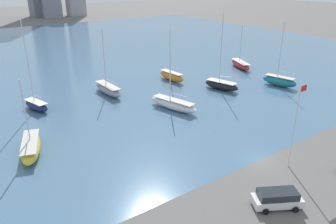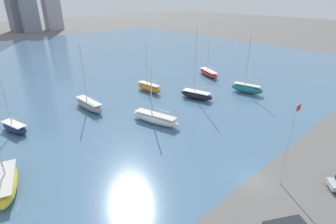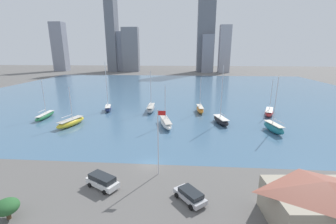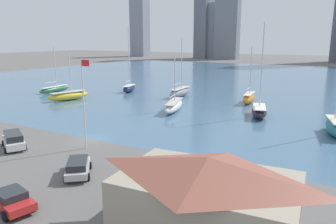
{
  "view_description": "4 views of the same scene",
  "coord_description": "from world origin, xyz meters",
  "px_view_note": "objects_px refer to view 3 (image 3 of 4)",
  "views": [
    {
      "loc": [
        -30.64,
        -23.0,
        22.1
      ],
      "look_at": [
        -7.16,
        10.26,
        4.94
      ],
      "focal_mm": 35.0,
      "sensor_mm": 36.0,
      "label": 1
    },
    {
      "loc": [
        -26.1,
        -12.81,
        21.69
      ],
      "look_at": [
        2.81,
        18.78,
        2.22
      ],
      "focal_mm": 28.0,
      "sensor_mm": 36.0,
      "label": 2
    },
    {
      "loc": [
        5.69,
        -34.62,
        19.07
      ],
      "look_at": [
        1.88,
        17.46,
        4.6
      ],
      "focal_mm": 24.0,
      "sensor_mm": 36.0,
      "label": 3
    },
    {
      "loc": [
        28.57,
        -30.46,
        12.76
      ],
      "look_at": [
        4.23,
        12.63,
        1.65
      ],
      "focal_mm": 35.0,
      "sensor_mm": 36.0,
      "label": 4
    }
  ],
  "objects_px": {
    "sailboat_gray": "(151,108)",
    "sailboat_teal": "(274,127)",
    "boat_shed": "(322,203)",
    "sailboat_green": "(45,116)",
    "sailboat_white": "(166,123)",
    "sailboat_orange": "(200,109)",
    "sailboat_yellow": "(71,122)",
    "parked_wagon_silver": "(190,195)",
    "parked_suv_white": "(102,181)",
    "sailboat_black": "(221,120)",
    "sailboat_red": "(269,112)",
    "flag_pole": "(158,140)",
    "sailboat_navy": "(108,108)"
  },
  "relations": [
    {
      "from": "sailboat_white",
      "to": "sailboat_black",
      "type": "relative_size",
      "value": 0.68
    },
    {
      "from": "sailboat_gray",
      "to": "sailboat_black",
      "type": "bearing_deg",
      "value": -29.67
    },
    {
      "from": "sailboat_white",
      "to": "boat_shed",
      "type": "bearing_deg",
      "value": -73.59
    },
    {
      "from": "parked_wagon_silver",
      "to": "parked_suv_white",
      "type": "xyz_separation_m",
      "value": [
        -12.47,
        2.14,
        0.15
      ]
    },
    {
      "from": "sailboat_yellow",
      "to": "parked_wagon_silver",
      "type": "relative_size",
      "value": 2.08
    },
    {
      "from": "sailboat_navy",
      "to": "sailboat_yellow",
      "type": "xyz_separation_m",
      "value": [
        -4.75,
        -15.2,
        -0.04
      ]
    },
    {
      "from": "sailboat_red",
      "to": "sailboat_teal",
      "type": "bearing_deg",
      "value": -83.97
    },
    {
      "from": "sailboat_green",
      "to": "sailboat_red",
      "type": "xyz_separation_m",
      "value": [
        65.67,
        8.4,
        0.09
      ]
    },
    {
      "from": "flag_pole",
      "to": "sailboat_red",
      "type": "distance_m",
      "value": 46.81
    },
    {
      "from": "parked_wagon_silver",
      "to": "sailboat_gray",
      "type": "bearing_deg",
      "value": 65.71
    },
    {
      "from": "sailboat_teal",
      "to": "sailboat_yellow",
      "type": "xyz_separation_m",
      "value": [
        -50.75,
        0.91,
        -0.21
      ]
    },
    {
      "from": "boat_shed",
      "to": "sailboat_orange",
      "type": "bearing_deg",
      "value": 98.44
    },
    {
      "from": "sailboat_white",
      "to": "sailboat_black",
      "type": "distance_m",
      "value": 14.89
    },
    {
      "from": "sailboat_white",
      "to": "sailboat_yellow",
      "type": "xyz_separation_m",
      "value": [
        -24.6,
        -1.54,
        -0.01
      ]
    },
    {
      "from": "sailboat_gray",
      "to": "sailboat_teal",
      "type": "bearing_deg",
      "value": -28.85
    },
    {
      "from": "boat_shed",
      "to": "sailboat_teal",
      "type": "height_order",
      "value": "sailboat_teal"
    },
    {
      "from": "sailboat_white",
      "to": "parked_suv_white",
      "type": "height_order",
      "value": "sailboat_white"
    },
    {
      "from": "sailboat_green",
      "to": "sailboat_red",
      "type": "distance_m",
      "value": 66.2
    },
    {
      "from": "boat_shed",
      "to": "parked_suv_white",
      "type": "height_order",
      "value": "boat_shed"
    },
    {
      "from": "sailboat_navy",
      "to": "sailboat_white",
      "type": "height_order",
      "value": "sailboat_navy"
    },
    {
      "from": "parked_wagon_silver",
      "to": "sailboat_orange",
      "type": "bearing_deg",
      "value": 45.49
    },
    {
      "from": "flag_pole",
      "to": "sailboat_navy",
      "type": "bearing_deg",
      "value": 119.25
    },
    {
      "from": "flag_pole",
      "to": "parked_suv_white",
      "type": "bearing_deg",
      "value": -151.83
    },
    {
      "from": "parked_suv_white",
      "to": "flag_pole",
      "type": "bearing_deg",
      "value": -32.41
    },
    {
      "from": "boat_shed",
      "to": "sailboat_white",
      "type": "relative_size",
      "value": 1.13
    },
    {
      "from": "sailboat_gray",
      "to": "sailboat_yellow",
      "type": "distance_m",
      "value": 24.25
    },
    {
      "from": "flag_pole",
      "to": "sailboat_yellow",
      "type": "distance_m",
      "value": 33.8
    },
    {
      "from": "sailboat_white",
      "to": "sailboat_teal",
      "type": "bearing_deg",
      "value": -20.68
    },
    {
      "from": "sailboat_red",
      "to": "sailboat_orange",
      "type": "bearing_deg",
      "value": -161.9
    },
    {
      "from": "flag_pole",
      "to": "boat_shed",
      "type": "bearing_deg",
      "value": -25.6
    },
    {
      "from": "sailboat_gray",
      "to": "sailboat_red",
      "type": "height_order",
      "value": "sailboat_gray"
    },
    {
      "from": "sailboat_green",
      "to": "sailboat_yellow",
      "type": "xyz_separation_m",
      "value": [
        10.65,
        -5.81,
        0.14
      ]
    },
    {
      "from": "sailboat_teal",
      "to": "parked_wagon_silver",
      "type": "height_order",
      "value": "sailboat_teal"
    },
    {
      "from": "sailboat_orange",
      "to": "sailboat_yellow",
      "type": "xyz_separation_m",
      "value": [
        -34.29,
        -15.54,
        -0.12
      ]
    },
    {
      "from": "sailboat_orange",
      "to": "sailboat_white",
      "type": "bearing_deg",
      "value": -129.5
    },
    {
      "from": "sailboat_navy",
      "to": "sailboat_gray",
      "type": "distance_m",
      "value": 13.93
    },
    {
      "from": "flag_pole",
      "to": "sailboat_green",
      "type": "distance_m",
      "value": 45.67
    },
    {
      "from": "sailboat_red",
      "to": "parked_suv_white",
      "type": "bearing_deg",
      "value": -111.14
    },
    {
      "from": "sailboat_orange",
      "to": "sailboat_green",
      "type": "height_order",
      "value": "sailboat_orange"
    },
    {
      "from": "boat_shed",
      "to": "sailboat_gray",
      "type": "distance_m",
      "value": 53.27
    },
    {
      "from": "sailboat_white",
      "to": "sailboat_gray",
      "type": "relative_size",
      "value": 0.82
    },
    {
      "from": "sailboat_white",
      "to": "sailboat_yellow",
      "type": "bearing_deg",
      "value": 168.26
    },
    {
      "from": "sailboat_orange",
      "to": "sailboat_green",
      "type": "distance_m",
      "value": 45.99
    },
    {
      "from": "sailboat_white",
      "to": "sailboat_green",
      "type": "distance_m",
      "value": 35.51
    },
    {
      "from": "flag_pole",
      "to": "parked_wagon_silver",
      "type": "relative_size",
      "value": 2.18
    },
    {
      "from": "sailboat_navy",
      "to": "parked_suv_white",
      "type": "height_order",
      "value": "sailboat_navy"
    },
    {
      "from": "boat_shed",
      "to": "sailboat_green",
      "type": "distance_m",
      "value": 66.49
    },
    {
      "from": "sailboat_teal",
      "to": "parked_wagon_silver",
      "type": "xyz_separation_m",
      "value": [
        -20.51,
        -27.08,
        -0.32
      ]
    },
    {
      "from": "sailboat_teal",
      "to": "sailboat_red",
      "type": "xyz_separation_m",
      "value": [
        4.26,
        15.12,
        -0.26
      ]
    },
    {
      "from": "sailboat_white",
      "to": "sailboat_gray",
      "type": "xyz_separation_m",
      "value": [
        -5.92,
        13.93,
        0.09
      ]
    }
  ]
}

